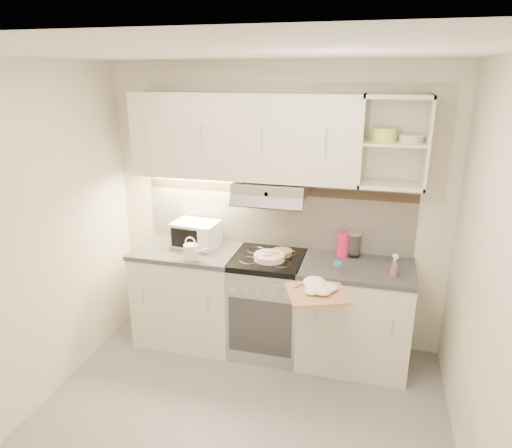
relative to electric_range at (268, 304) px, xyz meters
name	(u,v)px	position (x,y,z in m)	size (l,w,h in m)	color
ground	(231,435)	(0.00, -1.10, -0.45)	(3.00, 3.00, 0.00)	gray
room_shell	(244,196)	(0.00, -0.73, 1.18)	(3.04, 2.84, 2.52)	beige
base_cabinet_left	(189,296)	(-0.75, 0.00, -0.02)	(0.90, 0.60, 0.86)	silver
worktop_left	(187,251)	(-0.75, 0.00, 0.43)	(0.92, 0.62, 0.04)	#47474C
base_cabinet_right	(354,317)	(0.75, 0.00, -0.02)	(0.90, 0.60, 0.86)	silver
worktop_right	(357,268)	(0.75, 0.00, 0.43)	(0.92, 0.62, 0.04)	#47474C
electric_range	(268,304)	(0.00, 0.00, 0.00)	(0.60, 0.60, 0.90)	#B7B7BC
microwave	(196,234)	(-0.70, 0.10, 0.56)	(0.42, 0.33, 0.22)	silver
watering_can	(192,251)	(-0.61, -0.21, 0.52)	(0.23, 0.12, 0.20)	silver
plate_stack	(269,257)	(0.02, -0.05, 0.47)	(0.26, 0.26, 0.06)	silver
bread_loaf	(282,252)	(0.10, 0.08, 0.47)	(0.17, 0.17, 0.04)	tan
pink_pitcher	(343,244)	(0.61, 0.20, 0.55)	(0.11, 0.10, 0.21)	#E41A54
glass_jar	(354,244)	(0.70, 0.20, 0.56)	(0.11, 0.11, 0.22)	white
spice_jar	(337,267)	(0.60, -0.18, 0.49)	(0.06, 0.06, 0.09)	silver
spray_bottle	(394,266)	(1.03, -0.11, 0.52)	(0.07, 0.07, 0.19)	#FF98C4
cutting_board	(317,294)	(0.49, -0.52, 0.42)	(0.42, 0.38, 0.02)	tan
dish_towel	(321,287)	(0.51, -0.50, 0.47)	(0.30, 0.25, 0.08)	white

